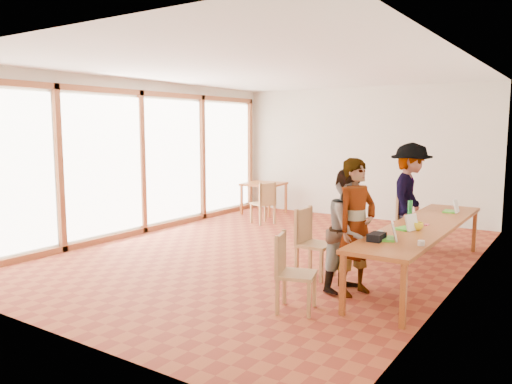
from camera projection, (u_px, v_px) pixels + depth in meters
ground at (269, 253)px, 8.35m from camera, size 8.00×8.00×0.00m
wall_back at (362, 153)px, 11.46m from camera, size 6.00×0.10×3.00m
wall_front at (51, 188)px, 4.85m from camera, size 6.00×0.10×3.00m
wall_right at (464, 173)px, 6.51m from camera, size 0.10×8.00×3.00m
window_wall at (142, 158)px, 9.78m from camera, size 0.10×8.00×3.00m
ceiling at (270, 69)px, 7.96m from camera, size 6.00×8.00×0.04m
communal_table at (423, 228)px, 6.92m from camera, size 0.80×4.00×0.75m
side_table at (264, 186)px, 12.09m from camera, size 0.90×0.90×0.75m
chair_near at (288, 263)px, 5.68m from camera, size 0.52×0.52×0.48m
chair_mid at (309, 235)px, 7.01m from camera, size 0.46×0.46×0.51m
chair_far at (345, 226)px, 7.83m from camera, size 0.50×0.50×0.47m
chair_empty at (406, 216)px, 8.57m from camera, size 0.45×0.45×0.49m
chair_spare at (265, 198)px, 10.77m from camera, size 0.56×0.56×0.49m
person_near at (356, 227)px, 6.21m from camera, size 0.59×0.73×1.72m
person_mid at (350, 231)px, 6.34m from camera, size 0.73×0.86×1.57m
person_far at (410, 197)px, 8.46m from camera, size 0.84×1.27×1.84m
laptop_near at (390, 235)px, 5.97m from camera, size 0.30×0.32×0.22m
laptop_mid at (408, 226)px, 6.54m from camera, size 0.28×0.30×0.22m
laptop_far at (453, 209)px, 7.89m from camera, size 0.23×0.26×0.21m
yellow_mug at (418, 226)px, 6.54m from camera, size 0.16×0.16×0.10m
green_bottle at (410, 210)px, 7.29m from camera, size 0.07×0.07×0.28m
clear_glass at (380, 234)px, 6.08m from camera, size 0.07×0.07×0.09m
condiment_cup at (421, 243)px, 5.69m from camera, size 0.08×0.08×0.06m
pink_phone at (427, 225)px, 6.87m from camera, size 0.05×0.10×0.01m
black_pouch at (376, 237)px, 5.93m from camera, size 0.16×0.26×0.09m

